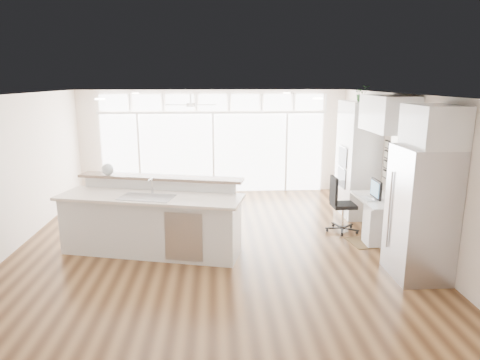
{
  "coord_description": "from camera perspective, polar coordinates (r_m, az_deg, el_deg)",
  "views": [
    {
      "loc": [
        0.07,
        -7.27,
        2.94
      ],
      "look_at": [
        0.52,
        0.6,
        1.09
      ],
      "focal_mm": 32.0,
      "sensor_mm": 36.0,
      "label": 1
    }
  ],
  "objects": [
    {
      "name": "floor",
      "position": [
        7.85,
        -3.57,
        -8.91
      ],
      "size": [
        7.0,
        8.0,
        0.02
      ],
      "primitive_type": "cube",
      "color": "#432914",
      "rests_on": "ground"
    },
    {
      "name": "ceiling",
      "position": [
        7.28,
        -3.88,
        11.28
      ],
      "size": [
        7.0,
        8.0,
        0.02
      ],
      "primitive_type": "cube",
      "color": "white",
      "rests_on": "wall_back"
    },
    {
      "name": "wall_back",
      "position": [
        11.38,
        -3.59,
        5.14
      ],
      "size": [
        7.0,
        0.04,
        2.7
      ],
      "primitive_type": "cube",
      "color": "#F1E1D1",
      "rests_on": "floor"
    },
    {
      "name": "wall_front",
      "position": [
        3.64,
        -4.12,
        -12.72
      ],
      "size": [
        7.0,
        0.04,
        2.7
      ],
      "primitive_type": "cube",
      "color": "#F1E1D1",
      "rests_on": "floor"
    },
    {
      "name": "wall_left",
      "position": [
        8.26,
        -28.8,
        0.44
      ],
      "size": [
        0.04,
        8.0,
        2.7
      ],
      "primitive_type": "cube",
      "color": "#F1E1D1",
      "rests_on": "floor"
    },
    {
      "name": "wall_right",
      "position": [
        8.2,
        21.56,
        1.08
      ],
      "size": [
        0.04,
        8.0,
        2.7
      ],
      "primitive_type": "cube",
      "color": "#F1E1D1",
      "rests_on": "floor"
    },
    {
      "name": "glass_wall",
      "position": [
        11.37,
        -3.57,
        3.6
      ],
      "size": [
        5.8,
        0.06,
        2.08
      ],
      "primitive_type": "cube",
      "color": "white",
      "rests_on": "wall_back"
    },
    {
      "name": "transom_row",
      "position": [
        11.23,
        -3.67,
        10.3
      ],
      "size": [
        5.9,
        0.06,
        0.4
      ],
      "primitive_type": "cube",
      "color": "white",
      "rests_on": "wall_back"
    },
    {
      "name": "desk_window",
      "position": [
        8.41,
        20.59,
        2.84
      ],
      "size": [
        0.04,
        0.85,
        0.85
      ],
      "primitive_type": "cube",
      "color": "white",
      "rests_on": "wall_right"
    },
    {
      "name": "ceiling_fan",
      "position": [
        10.1,
        -6.6,
        10.5
      ],
      "size": [
        1.16,
        1.16,
        0.32
      ],
      "primitive_type": "cube",
      "color": "white",
      "rests_on": "ceiling"
    },
    {
      "name": "recessed_lights",
      "position": [
        7.48,
        -3.86,
        11.18
      ],
      "size": [
        3.4,
        3.0,
        0.02
      ],
      "primitive_type": "cube",
      "color": "silver",
      "rests_on": "ceiling"
    },
    {
      "name": "oven_cabinet",
      "position": [
        9.74,
        15.39,
        2.72
      ],
      "size": [
        0.64,
        1.2,
        2.5
      ],
      "primitive_type": "cube",
      "color": "silver",
      "rests_on": "floor"
    },
    {
      "name": "desk_nook",
      "position": [
        8.56,
        17.93,
        -4.87
      ],
      "size": [
        0.72,
        1.3,
        0.76
      ],
      "primitive_type": "cube",
      "color": "silver",
      "rests_on": "floor"
    },
    {
      "name": "upper_cabinets",
      "position": [
        8.2,
        19.17,
        8.35
      ],
      "size": [
        0.64,
        1.3,
        0.64
      ],
      "primitive_type": "cube",
      "color": "silver",
      "rests_on": "wall_right"
    },
    {
      "name": "refrigerator",
      "position": [
        6.93,
        22.97,
        -4.12
      ],
      "size": [
        0.76,
        0.9,
        2.0
      ],
      "primitive_type": "cube",
      "color": "#ADADB2",
      "rests_on": "floor"
    },
    {
      "name": "fridge_cabinet",
      "position": [
        6.72,
        24.43,
        6.57
      ],
      "size": [
        0.64,
        0.9,
        0.6
      ],
      "primitive_type": "cube",
      "color": "silver",
      "rests_on": "wall_right"
    },
    {
      "name": "framed_photos",
      "position": [
        9.0,
        18.95,
        2.62
      ],
      "size": [
        0.06,
        0.22,
        0.8
      ],
      "primitive_type": "cube",
      "color": "black",
      "rests_on": "wall_right"
    },
    {
      "name": "kitchen_island",
      "position": [
        7.53,
        -11.81,
        -4.98
      ],
      "size": [
        3.35,
        1.92,
        1.25
      ],
      "primitive_type": "cube",
      "rotation": [
        0.0,
        0.0,
        -0.24
      ],
      "color": "silver",
      "rests_on": "floor"
    },
    {
      "name": "rug",
      "position": [
        8.4,
        17.2,
        -7.87
      ],
      "size": [
        0.91,
        0.72,
        0.01
      ],
      "primitive_type": "cube",
      "rotation": [
        0.0,
        0.0,
        0.14
      ],
      "color": "#322110",
      "rests_on": "floor"
    },
    {
      "name": "office_chair",
      "position": [
        8.64,
        13.62,
        -3.22
      ],
      "size": [
        0.59,
        0.54,
        1.11
      ],
      "primitive_type": "cube",
      "rotation": [
        0.0,
        0.0,
        0.02
      ],
      "color": "black",
      "rests_on": "floor"
    },
    {
      "name": "fishbowl",
      "position": [
        8.09,
        -17.21,
        1.36
      ],
      "size": [
        0.25,
        0.25,
        0.22
      ],
      "primitive_type": "sphere",
      "rotation": [
        0.0,
        0.0,
        -0.15
      ],
      "color": "silver",
      "rests_on": "kitchen_island"
    },
    {
      "name": "monitor",
      "position": [
        8.38,
        17.7,
        -1.15
      ],
      "size": [
        0.08,
        0.47,
        0.39
      ],
      "primitive_type": "cube",
      "rotation": [
        0.0,
        0.0,
        0.0
      ],
      "color": "black",
      "rests_on": "desk_nook"
    },
    {
      "name": "keyboard",
      "position": [
        8.36,
        16.52,
        -2.41
      ],
      "size": [
        0.14,
        0.35,
        0.02
      ],
      "primitive_type": "cube",
      "rotation": [
        0.0,
        0.0,
        0.03
      ],
      "color": "silver",
      "rests_on": "desk_nook"
    },
    {
      "name": "potted_plant",
      "position": [
        9.59,
        15.89,
        10.84
      ],
      "size": [
        0.31,
        0.34,
        0.25
      ],
      "primitive_type": "imported",
      "rotation": [
        0.0,
        0.0,
        0.05
      ],
      "color": "#265625",
      "rests_on": "oven_cabinet"
    }
  ]
}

